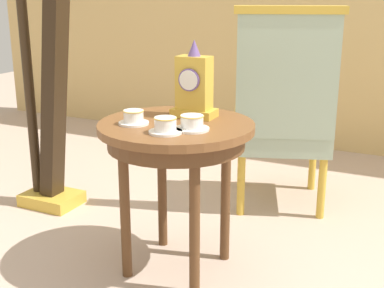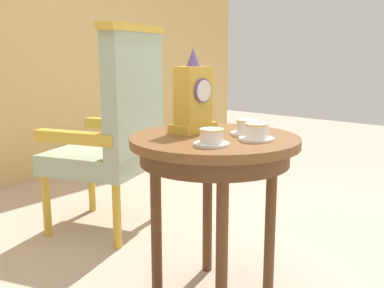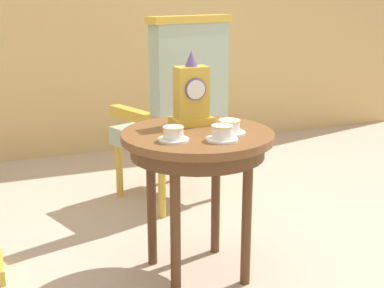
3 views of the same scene
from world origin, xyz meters
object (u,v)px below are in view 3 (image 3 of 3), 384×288
Objects in this scene: teacup_right at (222,133)px; mantel_clock at (191,96)px; teacup_center at (229,127)px; armchair at (178,109)px; side_table at (197,150)px; teacup_left at (173,134)px.

mantel_clock is (-0.02, 0.29, 0.11)m from teacup_right.
teacup_center is 0.95m from armchair.
armchair is (0.22, 0.85, -0.00)m from side_table.
side_table is 0.60× the size of armchair.
side_table is 0.88m from armchair.
teacup_center is at bearing -66.62° from mantel_clock.
armchair is at bearing 74.56° from mantel_clock.
mantel_clock is at bearing 93.23° from teacup_right.
teacup_right is 0.11m from teacup_center.
side_table is 4.86× the size of teacup_center.
teacup_left is at bearing -175.60° from teacup_center.
teacup_center is at bearing -96.75° from armchair.
mantel_clock is at bearing -105.44° from armchair.
teacup_center is at bearing 49.67° from teacup_right.
teacup_right reaches higher than side_table.
armchair reaches higher than mantel_clock.
armchair reaches higher than side_table.
mantel_clock reaches higher than side_table.
teacup_right reaches higher than teacup_left.
teacup_left is 0.38× the size of mantel_clock.
armchair reaches higher than teacup_right.
side_table is 5.12× the size of teacup_right.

